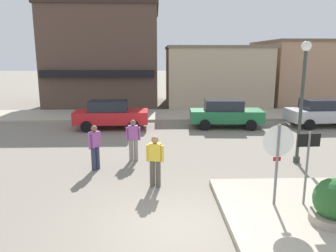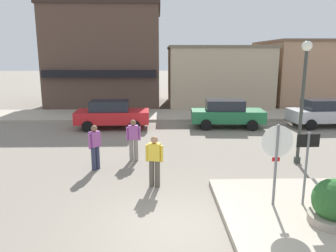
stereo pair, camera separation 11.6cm
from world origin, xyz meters
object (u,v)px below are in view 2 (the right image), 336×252
Objects in this scene: stop_sign at (276,155)px; pedestrian_crossing_near at (133,139)px; lamp_post at (304,85)px; parked_car_third at (325,113)px; pedestrian_kerb_side at (154,160)px; pedestrian_crossing_far at (95,146)px; one_way_sign at (306,161)px; planter at (334,207)px; parked_car_second at (227,113)px; parked_car_nearest at (112,114)px.

stop_sign is 1.43× the size of pedestrian_crossing_near.
lamp_post reaches higher than pedestrian_crossing_near.
pedestrian_kerb_side is at bearing -138.37° from parked_car_third.
pedestrian_crossing_far is (-1.28, -0.96, 0.00)m from pedestrian_crossing_near.
one_way_sign is at bearing -110.80° from lamp_post.
pedestrian_crossing_near is 1.00× the size of pedestrian_crossing_far.
one_way_sign is 6.39m from pedestrian_crossing_near.
parked_car_third is 11.91m from pedestrian_crossing_near.
lamp_post is 6.56m from pedestrian_crossing_near.
one_way_sign is at bearing 104.74° from planter.
pedestrian_kerb_side is (-3.92, 1.65, -0.46)m from one_way_sign.
parked_car_second is at bearing 65.04° from pedestrian_kerb_side.
parked_car_nearest is 8.70m from pedestrian_kerb_side.
parked_car_second is at bearing 50.86° from pedestrian_crossing_near.
one_way_sign is at bearing -28.45° from pedestrian_crossing_far.
parked_car_nearest is at bearing 121.21° from planter.
pedestrian_crossing_near is at bearing 175.95° from lamp_post.
parked_car_third reaches higher than planter.
parked_car_second is at bearing 48.43° from pedestrian_crossing_far.
stop_sign is at bearing -46.78° from pedestrian_crossing_near.
pedestrian_kerb_side is at bearing -73.49° from parked_car_nearest.
parked_car_second is at bearing 89.98° from one_way_sign.
parked_car_third is at bearing 41.63° from pedestrian_kerb_side.
pedestrian_kerb_side is (-9.52, -8.46, 0.06)m from parked_car_third.
pedestrian_crossing_near and pedestrian_crossing_far have the same top height.
pedestrian_kerb_side is (-5.37, -2.14, -2.09)m from lamp_post.
planter is at bearing -115.63° from parked_car_third.
lamp_post is at bearing 4.00° from pedestrian_crossing_far.
pedestrian_crossing_far reaches higher than planter.
stop_sign is 5.84m from pedestrian_crossing_near.
one_way_sign is at bearing -118.95° from parked_car_third.
planter is at bearing -75.26° from one_way_sign.
parked_car_second is (-1.44, 6.30, -2.15)m from lamp_post.
pedestrian_kerb_side is (2.12, -1.62, 0.00)m from pedestrian_crossing_far.
parked_car_third is 2.54× the size of pedestrian_kerb_side.
parked_car_nearest is 0.99× the size of parked_car_second.
parked_car_second is (-0.26, 11.09, 0.25)m from planter.
parked_car_third is (5.33, 11.11, 0.25)m from planter.
planter is 0.27× the size of lamp_post.
parked_car_nearest is at bearing 122.62° from one_way_sign.
stop_sign is 1.43× the size of pedestrian_kerb_side.
lamp_post is 6.81m from parked_car_second.
parked_car_third is (6.38, 10.10, -0.71)m from stop_sign.
parked_car_second is (0.79, 10.09, -0.71)m from stop_sign.
pedestrian_crossing_far reaches higher than parked_car_second.
lamp_post is at bearing 59.52° from stop_sign.
parked_car_second is at bearing 102.87° from lamp_post.
lamp_post reaches higher than planter.
pedestrian_kerb_side is (2.47, -8.34, 0.06)m from parked_car_nearest.
pedestrian_crossing_far is (-6.04, 3.28, -0.46)m from one_way_sign.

